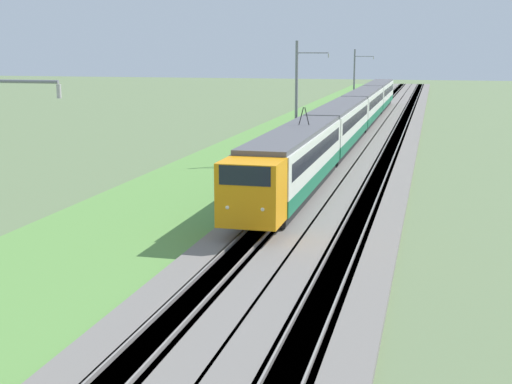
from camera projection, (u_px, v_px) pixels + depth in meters
The scene contains 8 objects.
ballast_main at pixel (336, 154), 59.11m from camera, with size 240.00×4.40×0.30m.
ballast_adjacent at pixel (389, 155), 58.09m from camera, with size 240.00×4.40×0.30m.
track_main at pixel (336, 153), 59.11m from camera, with size 240.00×1.57×0.45m.
track_adjacent at pixel (389, 155), 58.09m from camera, with size 240.00×1.57×0.45m.
grass_verge at pixel (254, 152), 60.79m from camera, with size 240.00×9.23×0.12m.
passenger_train at pixel (354, 113), 70.61m from camera, with size 83.73×2.88×5.19m.
catenary_mast_mid at pixel (297, 101), 54.21m from camera, with size 0.22×2.56×9.29m.
catenary_mast_far at pixel (355, 82), 92.10m from camera, with size 0.22×2.56×8.63m.
Camera 1 is at (-8.45, -7.70, 8.70)m, focal length 50.00 mm.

